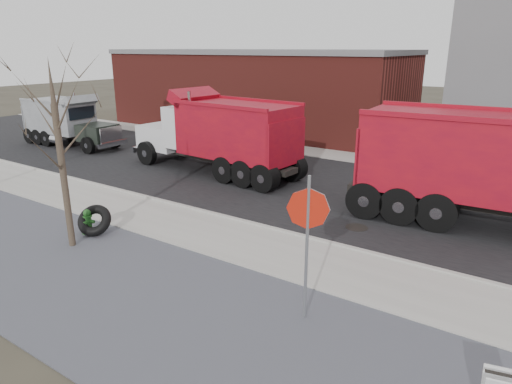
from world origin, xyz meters
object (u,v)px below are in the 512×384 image
Objects in this scene: truck_tire at (94,220)px; stop_sign at (308,225)px; dump_truck_red_b at (218,132)px; fire_hydrant at (88,222)px; dump_truck_grey at (67,120)px; dump_truck_red_a at (504,166)px.

truck_tire is 7.56m from stop_sign.
stop_sign reaches higher than truck_tire.
stop_sign is at bearing 141.64° from dump_truck_red_b.
fire_hydrant is 0.25m from truck_tire.
stop_sign is 21.05m from dump_truck_grey.
truck_tire is at bearing -0.22° from fire_hydrant.
dump_truck_red_b reaches higher than fire_hydrant.
dump_truck_red_a reaches higher than stop_sign.
stop_sign reaches higher than fire_hydrant.
dump_truck_red_a is (2.56, 7.70, -0.08)m from stop_sign.
dump_truck_grey is (-22.03, 0.27, -0.53)m from dump_truck_red_a.
dump_truck_red_b is (-8.66, 8.09, -0.25)m from stop_sign.
truck_tire is 7.88m from dump_truck_red_b.
fire_hydrant is 0.09× the size of dump_truck_red_b.
fire_hydrant is at bearing -147.92° from dump_truck_red_a.
stop_sign is at bearing -23.71° from dump_truck_grey.
dump_truck_red_b is 10.82m from dump_truck_grey.
fire_hydrant is 14.16m from dump_truck_grey.
dump_truck_grey reaches higher than fire_hydrant.
fire_hydrant is at bearing 176.62° from stop_sign.
dump_truck_grey is at bearing 148.12° from truck_tire.
dump_truck_red_a reaches higher than fire_hydrant.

